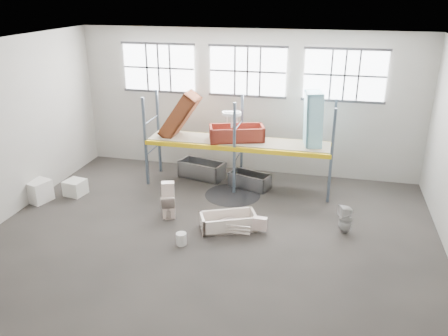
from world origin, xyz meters
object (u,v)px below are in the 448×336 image
(cistern_tall, at_px, (168,200))
(blue_tub_upright, at_px, (313,120))
(toilet_beige, at_px, (167,204))
(bathtub_beige, at_px, (228,222))
(steel_tub_right, at_px, (250,180))
(toilet_white, at_px, (346,219))
(steel_tub_left, at_px, (202,169))
(rust_tub_flat, at_px, (237,133))
(carton_near, at_px, (37,190))
(bucket, at_px, (181,239))

(cistern_tall, relative_size, blue_tub_upright, 0.62)
(toilet_beige, bearing_deg, bathtub_beige, 146.26)
(toilet_beige, distance_m, steel_tub_right, 3.25)
(toilet_white, bearing_deg, blue_tub_upright, -179.05)
(toilet_beige, distance_m, blue_tub_upright, 5.19)
(bathtub_beige, distance_m, steel_tub_left, 3.84)
(steel_tub_left, bearing_deg, rust_tub_flat, -16.15)
(carton_near, bearing_deg, rust_tub_flat, 24.43)
(bathtub_beige, relative_size, steel_tub_right, 1.13)
(cistern_tall, distance_m, toilet_white, 4.98)
(steel_tub_left, relative_size, blue_tub_upright, 0.88)
(steel_tub_left, distance_m, steel_tub_right, 1.86)
(rust_tub_flat, bearing_deg, cistern_tall, -116.78)
(toilet_beige, bearing_deg, steel_tub_left, -116.00)
(bucket, bearing_deg, rust_tub_flat, 82.02)
(cistern_tall, bearing_deg, rust_tub_flat, 46.00)
(blue_tub_upright, distance_m, bucket, 5.64)
(cistern_tall, height_order, toilet_white, cistern_tall)
(cistern_tall, distance_m, steel_tub_right, 3.31)
(cistern_tall, bearing_deg, steel_tub_right, 37.86)
(steel_tub_right, bearing_deg, rust_tub_flat, 170.43)
(rust_tub_flat, height_order, bucket, rust_tub_flat)
(rust_tub_flat, xyz_separation_m, bucket, (-0.58, -4.13, -1.66))
(toilet_white, distance_m, rust_tub_flat, 4.57)
(bathtub_beige, relative_size, blue_tub_upright, 0.85)
(toilet_white, distance_m, bucket, 4.47)
(bucket, bearing_deg, blue_tub_upright, 54.76)
(bathtub_beige, distance_m, bucket, 1.48)
(steel_tub_left, distance_m, rust_tub_flat, 2.06)
(steel_tub_left, height_order, blue_tub_upright, blue_tub_upright)
(bathtub_beige, xyz_separation_m, carton_near, (-6.25, 0.39, 0.11))
(bathtub_beige, bearing_deg, blue_tub_upright, 33.30)
(toilet_beige, relative_size, steel_tub_left, 0.46)
(bathtub_beige, height_order, rust_tub_flat, rust_tub_flat)
(toilet_beige, xyz_separation_m, toilet_white, (5.04, 0.20, 0.04))
(toilet_beige, relative_size, rust_tub_flat, 0.41)
(carton_near, bearing_deg, bucket, -15.80)
(blue_tub_upright, distance_m, carton_near, 8.92)
(toilet_white, height_order, blue_tub_upright, blue_tub_upright)
(toilet_beige, xyz_separation_m, rust_tub_flat, (1.48, 2.67, 1.46))
(toilet_white, distance_m, steel_tub_right, 3.91)
(blue_tub_upright, bearing_deg, steel_tub_left, 175.68)
(bathtub_beige, bearing_deg, bucket, -156.88)
(cistern_tall, xyz_separation_m, steel_tub_right, (1.88, 2.70, -0.31))
(blue_tub_upright, height_order, bucket, blue_tub_upright)
(toilet_white, xyz_separation_m, steel_tub_right, (-3.08, 2.40, -0.15))
(bucket, bearing_deg, steel_tub_right, 75.33)
(steel_tub_left, bearing_deg, bathtub_beige, -63.01)
(toilet_beige, height_order, rust_tub_flat, rust_tub_flat)
(blue_tub_upright, bearing_deg, toilet_beige, -144.50)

